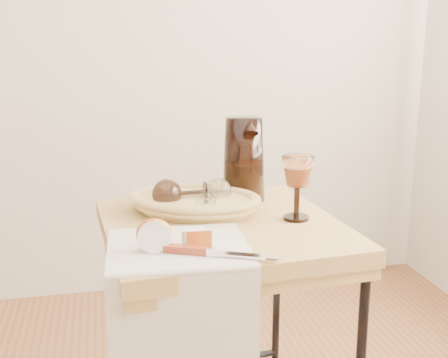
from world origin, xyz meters
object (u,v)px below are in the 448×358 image
object	(u,v)px
table_knife	(216,251)
side_table	(222,353)
wine_goblet	(297,187)
goblet_lying_a	(183,193)
pitcher	(244,159)
bread_basket	(195,204)
apple_half	(154,234)
goblet_lying_b	(213,196)
tea_towel	(178,247)

from	to	relation	value
table_knife	side_table	bearing A→B (deg)	98.40
wine_goblet	goblet_lying_a	bearing A→B (deg)	155.39
goblet_lying_a	pitcher	world-z (taller)	pitcher
bread_basket	apple_half	distance (m)	0.30
side_table	goblet_lying_b	world-z (taller)	goblet_lying_b
wine_goblet	table_knife	xyz separation A→B (m)	(-0.26, -0.22, -0.07)
side_table	table_knife	world-z (taller)	table_knife
side_table	pitcher	bearing A→B (deg)	62.09
goblet_lying_a	table_knife	distance (m)	0.35
goblet_lying_b	tea_towel	bearing A→B (deg)	-178.10
side_table	table_knife	distance (m)	0.46
tea_towel	goblet_lying_b	size ratio (longest dim) A/B	2.60
apple_half	side_table	bearing A→B (deg)	46.02
goblet_lying_b	apple_half	bearing A→B (deg)	173.87
apple_half	goblet_lying_a	bearing A→B (deg)	73.35
goblet_lying_b	pitcher	world-z (taller)	pitcher
apple_half	table_knife	size ratio (longest dim) A/B	0.32
bread_basket	apple_half	world-z (taller)	apple_half
goblet_lying_b	apple_half	xyz separation A→B (m)	(-0.18, -0.25, -0.01)
pitcher	wine_goblet	bearing A→B (deg)	-62.72
pitcher	table_knife	distance (m)	0.48
side_table	goblet_lying_b	distance (m)	0.43
tea_towel	goblet_lying_b	distance (m)	0.28
bread_basket	wine_goblet	bearing A→B (deg)	-1.96
bread_basket	goblet_lying_b	world-z (taller)	goblet_lying_b
side_table	wine_goblet	size ratio (longest dim) A/B	4.38
pitcher	apple_half	size ratio (longest dim) A/B	3.54
side_table	tea_towel	xyz separation A→B (m)	(-0.14, -0.16, 0.38)
side_table	bread_basket	world-z (taller)	bread_basket
wine_goblet	bread_basket	bearing A→B (deg)	155.62
side_table	table_knife	size ratio (longest dim) A/B	3.07
bread_basket	pitcher	size ratio (longest dim) A/B	1.14
apple_half	wine_goblet	bearing A→B (deg)	25.99
side_table	pitcher	xyz separation A→B (m)	(0.10, 0.20, 0.50)
bread_basket	table_knife	size ratio (longest dim) A/B	1.30
goblet_lying_b	goblet_lying_a	bearing A→B (deg)	96.16
tea_towel	bread_basket	world-z (taller)	bread_basket
apple_half	goblet_lying_b	bearing A→B (deg)	58.02
tea_towel	wine_goblet	bearing A→B (deg)	26.62
side_table	wine_goblet	world-z (taller)	wine_goblet
goblet_lying_a	wine_goblet	distance (m)	0.31
tea_towel	wine_goblet	size ratio (longest dim) A/B	1.83
pitcher	table_knife	world-z (taller)	pitcher
wine_goblet	goblet_lying_b	bearing A→B (deg)	155.03
goblet_lying_a	wine_goblet	bearing A→B (deg)	154.58
goblet_lying_b	table_knife	distance (m)	0.32
pitcher	apple_half	world-z (taller)	pitcher
tea_towel	apple_half	world-z (taller)	apple_half
wine_goblet	apple_half	xyz separation A→B (m)	(-0.39, -0.16, -0.04)
goblet_lying_a	table_knife	xyz separation A→B (m)	(0.02, -0.35, -0.04)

